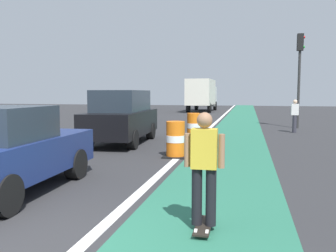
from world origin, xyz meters
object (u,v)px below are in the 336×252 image
pedestrian_crossing (295,115)px  delivery_truck_down_block (202,93)px  parked_sedan_nearest (6,151)px  traffic_barrel_mid (194,126)px  skateboarder_on_lane (204,167)px  parked_suv_second (122,116)px  traffic_light_corner (300,64)px  traffic_barrel_front (176,140)px

pedestrian_crossing → delivery_truck_down_block: bearing=110.4°
parked_sedan_nearest → traffic_barrel_mid: parked_sedan_nearest is taller
skateboarder_on_lane → parked_suv_second: size_ratio=0.36×
parked_sedan_nearest → parked_suv_second: bearing=91.4°
traffic_light_corner → skateboarder_on_lane: bearing=-101.7°
traffic_light_corner → pedestrian_crossing: (-0.45, -2.40, -2.64)m
delivery_truck_down_block → pedestrian_crossing: (6.86, -18.40, -0.98)m
parked_suv_second → traffic_barrel_front: 3.67m
parked_sedan_nearest → traffic_barrel_mid: bearing=75.2°
parked_sedan_nearest → traffic_barrel_front: bearing=61.6°
skateboarder_on_lane → delivery_truck_down_block: 32.02m
delivery_truck_down_block → traffic_light_corner: (7.31, -16.00, 1.65)m
traffic_light_corner → parked_suv_second: bearing=-134.2°
parked_suv_second → traffic_barrel_front: size_ratio=4.30×
parked_sedan_nearest → pedestrian_crossing: 14.03m
traffic_barrel_mid → skateboarder_on_lane: bearing=-80.6°
traffic_barrel_mid → parked_sedan_nearest: bearing=-104.8°
skateboarder_on_lane → traffic_barrel_front: size_ratio=1.55×
parked_sedan_nearest → delivery_truck_down_block: size_ratio=0.54×
parked_suv_second → traffic_barrel_mid: bearing=36.1°
traffic_barrel_mid → traffic_barrel_front: bearing=-88.7°
parked_sedan_nearest → traffic_light_corner: traffic_light_corner is taller
parked_suv_second → traffic_barrel_front: bearing=-43.8°
skateboarder_on_lane → traffic_barrel_mid: skateboarder_on_lane is taller
parked_sedan_nearest → delivery_truck_down_block: (-0.05, 30.67, 1.01)m
parked_sedan_nearest → pedestrian_crossing: (6.80, 12.28, 0.03)m
parked_sedan_nearest → parked_suv_second: 7.06m
pedestrian_crossing → parked_sedan_nearest: bearing=-119.0°
skateboarder_on_lane → traffic_barrel_mid: size_ratio=1.55×
skateboarder_on_lane → parked_suv_second: 9.14m
parked_suv_second → pedestrian_crossing: (6.97, 5.22, -0.17)m
parked_suv_second → delivery_truck_down_block: 23.63m
parked_suv_second → pedestrian_crossing: parked_suv_second is taller
traffic_barrel_mid → traffic_light_corner: bearing=49.7°
skateboarder_on_lane → traffic_barrel_mid: (-1.65, 9.97, -0.38)m
parked_sedan_nearest → traffic_light_corner: bearing=63.7°
traffic_barrel_front → traffic_light_corner: bearing=64.7°
parked_sedan_nearest → parked_suv_second: (-0.17, 7.05, 0.20)m
delivery_truck_down_block → skateboarder_on_lane: bearing=-82.7°
traffic_barrel_mid → traffic_light_corner: 8.14m
skateboarder_on_lane → pedestrian_crossing: 13.64m
parked_suv_second → traffic_light_corner: (7.43, 7.62, 2.47)m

